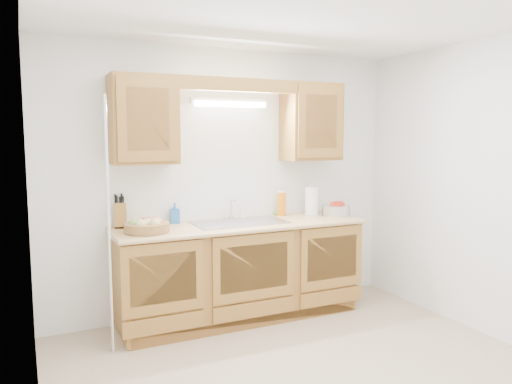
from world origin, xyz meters
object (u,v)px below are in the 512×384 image
paper_towel (312,201)px  fruit_basket (147,226)px  knife_block (120,215)px  apple_bowl (336,209)px

paper_towel → fruit_basket: bearing=-174.3°
knife_block → paper_towel: (1.85, -0.14, 0.03)m
paper_towel → apple_bowl: bearing=-31.8°
knife_block → apple_bowl: 2.08m
knife_block → paper_towel: 1.86m
fruit_basket → paper_towel: 1.70m
knife_block → apple_bowl: (2.06, -0.27, -0.05)m
knife_block → apple_bowl: knife_block is taller
apple_bowl → paper_towel: bearing=148.2°
fruit_basket → knife_block: knife_block is taller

